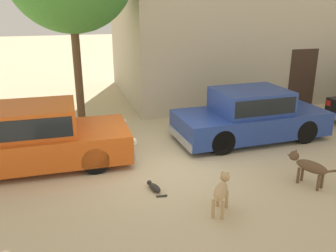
{
  "coord_description": "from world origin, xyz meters",
  "views": [
    {
      "loc": [
        -2.04,
        -7.3,
        3.58
      ],
      "look_at": [
        0.18,
        0.2,
        0.9
      ],
      "focal_mm": 37.86,
      "sensor_mm": 36.0,
      "label": 1
    }
  ],
  "objects_px": {
    "stray_dog_tan": "(308,165)",
    "stray_cat": "(154,187)",
    "stray_dog_spotted": "(221,190)",
    "parked_sedan_nearest": "(34,136)",
    "parked_sedan_second": "(250,115)"
  },
  "relations": [
    {
      "from": "stray_dog_tan",
      "to": "stray_cat",
      "type": "distance_m",
      "value": 3.21
    },
    {
      "from": "stray_dog_spotted",
      "to": "stray_dog_tan",
      "type": "xyz_separation_m",
      "value": [
        2.15,
        0.43,
        0.01
      ]
    },
    {
      "from": "stray_cat",
      "to": "parked_sedan_nearest",
      "type": "bearing_deg",
      "value": 31.82
    },
    {
      "from": "stray_dog_spotted",
      "to": "stray_dog_tan",
      "type": "bearing_deg",
      "value": -42.62
    },
    {
      "from": "stray_dog_tan",
      "to": "stray_cat",
      "type": "relative_size",
      "value": 1.87
    },
    {
      "from": "parked_sedan_nearest",
      "to": "stray_dog_spotted",
      "type": "distance_m",
      "value": 4.51
    },
    {
      "from": "stray_dog_tan",
      "to": "stray_cat",
      "type": "bearing_deg",
      "value": 53.71
    },
    {
      "from": "parked_sedan_nearest",
      "to": "parked_sedan_second",
      "type": "bearing_deg",
      "value": 2.4
    },
    {
      "from": "stray_cat",
      "to": "stray_dog_tan",
      "type": "bearing_deg",
      "value": -119.66
    },
    {
      "from": "parked_sedan_nearest",
      "to": "stray_dog_spotted",
      "type": "bearing_deg",
      "value": -41.8
    },
    {
      "from": "parked_sedan_nearest",
      "to": "parked_sedan_second",
      "type": "distance_m",
      "value": 5.65
    },
    {
      "from": "parked_sedan_second",
      "to": "stray_dog_spotted",
      "type": "distance_m",
      "value": 3.97
    },
    {
      "from": "stray_dog_tan",
      "to": "parked_sedan_nearest",
      "type": "bearing_deg",
      "value": 39.74
    },
    {
      "from": "parked_sedan_second",
      "to": "stray_dog_spotted",
      "type": "xyz_separation_m",
      "value": [
        -2.33,
        -3.21,
        -0.27
      ]
    },
    {
      "from": "parked_sedan_nearest",
      "to": "stray_cat",
      "type": "xyz_separation_m",
      "value": [
        2.34,
        -1.97,
        -0.64
      ]
    }
  ]
}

